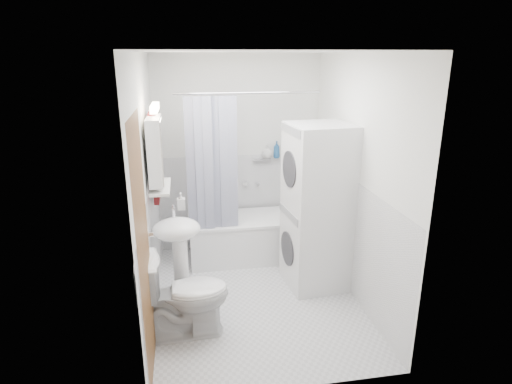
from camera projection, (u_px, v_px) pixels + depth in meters
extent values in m
plane|color=silver|center=(256.00, 297.00, 4.40)|extent=(2.60, 2.60, 0.00)
plane|color=white|center=(238.00, 155.00, 5.26)|extent=(2.00, 0.00, 2.00)
plane|color=white|center=(289.00, 241.00, 2.82)|extent=(2.00, 0.00, 2.00)
plane|color=white|center=(148.00, 191.00, 3.87)|extent=(0.00, 2.60, 2.60)
plane|color=white|center=(356.00, 180.00, 4.20)|extent=(0.00, 2.60, 2.60)
plane|color=white|center=(256.00, 52.00, 3.67)|extent=(2.60, 2.60, 0.00)
plane|color=white|center=(239.00, 201.00, 5.43)|extent=(1.98, 0.00, 1.98)
plane|color=white|center=(154.00, 251.00, 4.06)|extent=(0.00, 2.58, 2.58)
plane|color=white|center=(351.00, 236.00, 4.38)|extent=(0.00, 2.58, 2.58)
plane|color=brown|center=(144.00, 252.00, 3.11)|extent=(0.00, 2.00, 2.00)
cylinder|color=silver|center=(151.00, 234.00, 3.43)|extent=(0.04, 0.04, 0.04)
cube|color=white|center=(246.00, 239.00, 5.20)|extent=(1.34, 0.62, 0.49)
cube|color=white|center=(246.00, 219.00, 5.12)|extent=(1.36, 0.64, 0.03)
cube|color=silver|center=(246.00, 227.00, 5.15)|extent=(1.16, 0.44, 0.20)
cylinder|color=silver|center=(257.00, 183.00, 5.36)|extent=(0.04, 0.12, 0.04)
cylinder|color=silver|center=(248.00, 93.00, 4.41)|extent=(1.54, 0.02, 0.02)
cube|color=#141B48|center=(191.00, 166.00, 4.54)|extent=(0.10, 0.02, 1.45)
cube|color=#141B48|center=(200.00, 165.00, 4.56)|extent=(0.10, 0.02, 1.45)
cube|color=#141B48|center=(208.00, 165.00, 4.57)|extent=(0.10, 0.02, 1.45)
cube|color=#141B48|center=(217.00, 165.00, 4.59)|extent=(0.10, 0.02, 1.45)
cube|color=#141B48|center=(225.00, 164.00, 4.60)|extent=(0.10, 0.02, 1.45)
cube|color=#141B48|center=(233.00, 164.00, 4.62)|extent=(0.10, 0.02, 1.45)
ellipsoid|color=white|center=(176.00, 229.00, 3.91)|extent=(0.44, 0.37, 0.20)
cylinder|color=white|center=(181.00, 275.00, 4.06)|extent=(0.14, 0.14, 0.75)
cylinder|color=silver|center=(174.00, 212.00, 4.01)|extent=(0.03, 0.03, 0.14)
cylinder|color=silver|center=(173.00, 207.00, 3.95)|extent=(0.02, 0.10, 0.02)
cube|color=white|center=(155.00, 150.00, 3.88)|extent=(0.12, 0.50, 0.60)
cube|color=white|center=(163.00, 150.00, 3.89)|extent=(0.01, 0.47, 0.57)
cube|color=#FFEABF|center=(155.00, 108.00, 3.76)|extent=(0.06, 0.45, 0.06)
cube|color=silver|center=(160.00, 187.00, 3.99)|extent=(0.18, 0.54, 0.02)
cube|color=silver|center=(262.00, 159.00, 5.26)|extent=(0.22, 0.06, 0.02)
cube|color=maroon|center=(155.00, 157.00, 4.14)|extent=(0.05, 0.37, 0.87)
cube|color=maroon|center=(155.00, 115.00, 4.02)|extent=(0.03, 0.32, 0.08)
cylinder|color=silver|center=(150.00, 111.00, 4.01)|extent=(0.02, 0.04, 0.02)
cube|color=white|center=(316.00, 246.00, 4.56)|extent=(0.67, 0.67, 0.87)
cylinder|color=#2D2D33|center=(287.00, 249.00, 4.51)|extent=(0.06, 0.37, 0.37)
cube|color=gray|center=(288.00, 214.00, 4.39)|extent=(0.06, 0.55, 0.08)
cube|color=white|center=(320.00, 167.00, 4.29)|extent=(0.67, 0.67, 0.87)
cylinder|color=#2D2D33|center=(289.00, 169.00, 4.24)|extent=(0.06, 0.37, 0.37)
cube|color=gray|center=(290.00, 130.00, 4.13)|extent=(0.06, 0.55, 0.08)
imported|color=white|center=(184.00, 295.00, 3.71)|extent=(0.81, 0.48, 0.77)
imported|color=gray|center=(181.00, 206.00, 4.23)|extent=(0.08, 0.17, 0.08)
imported|color=gray|center=(159.00, 187.00, 3.83)|extent=(0.07, 0.18, 0.07)
imported|color=gray|center=(160.00, 177.00, 4.08)|extent=(0.10, 0.09, 0.10)
imported|color=gray|center=(267.00, 153.00, 5.25)|extent=(0.13, 0.17, 0.13)
imported|color=#225488|center=(277.00, 155.00, 5.28)|extent=(0.08, 0.21, 0.08)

